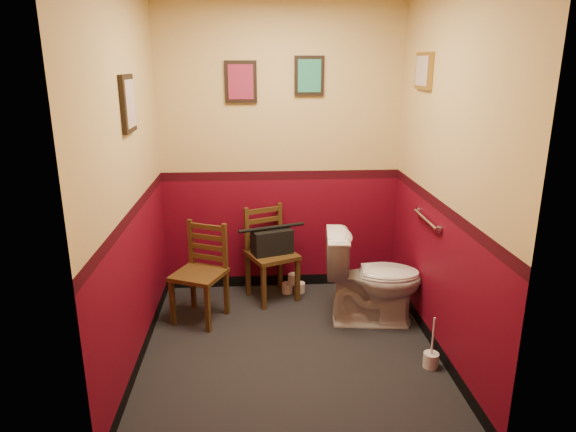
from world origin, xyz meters
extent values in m
cube|color=black|center=(0.00, 0.00, 0.00)|extent=(2.20, 2.40, 0.00)
cube|color=#580616|center=(0.00, 1.20, 1.35)|extent=(2.20, 0.00, 2.70)
cube|color=#580616|center=(0.00, -1.20, 1.35)|extent=(2.20, 0.00, 2.70)
cube|color=#580616|center=(-1.10, 0.00, 1.35)|extent=(0.00, 2.40, 2.70)
cube|color=#580616|center=(1.10, 0.00, 1.35)|extent=(0.00, 2.40, 2.70)
cylinder|color=silver|center=(1.07, 0.25, 0.95)|extent=(0.03, 0.50, 0.03)
cylinder|color=silver|center=(1.09, 0.00, 0.95)|extent=(0.02, 0.06, 0.06)
cylinder|color=silver|center=(1.09, 0.50, 0.95)|extent=(0.02, 0.06, 0.06)
cube|color=black|center=(-0.35, 1.18, 1.95)|extent=(0.28, 0.03, 0.36)
cube|color=maroon|center=(-0.35, 1.17, 1.95)|extent=(0.22, 0.01, 0.30)
cube|color=black|center=(0.25, 1.18, 2.00)|extent=(0.26, 0.03, 0.34)
cube|color=#288168|center=(0.25, 1.17, 2.00)|extent=(0.20, 0.01, 0.28)
cube|color=black|center=(-1.08, 0.10, 1.85)|extent=(0.03, 0.30, 0.38)
cube|color=#B9A191|center=(-1.07, 0.10, 1.85)|extent=(0.01, 0.24, 0.31)
cube|color=olive|center=(1.08, 0.60, 2.05)|extent=(0.03, 0.34, 0.28)
cube|color=#B9A191|center=(1.07, 0.60, 2.05)|extent=(0.01, 0.28, 0.22)
imported|color=white|center=(0.72, 0.42, 0.39)|extent=(0.84, 0.53, 0.78)
cylinder|color=silver|center=(1.00, -0.29, 0.06)|extent=(0.11, 0.11, 0.11)
cylinder|color=silver|center=(1.00, -0.29, 0.24)|extent=(0.01, 0.01, 0.31)
cube|color=#483015|center=(-0.73, 0.55, 0.41)|extent=(0.51, 0.51, 0.04)
cube|color=#483015|center=(-0.95, 0.47, 0.21)|extent=(0.05, 0.05, 0.41)
cube|color=#483015|center=(-0.81, 0.77, 0.21)|extent=(0.05, 0.05, 0.41)
cube|color=#483015|center=(-0.65, 0.33, 0.21)|extent=(0.05, 0.05, 0.41)
cube|color=#483015|center=(-0.51, 0.63, 0.21)|extent=(0.05, 0.05, 0.41)
cube|color=#483015|center=(-0.81, 0.77, 0.62)|extent=(0.05, 0.04, 0.41)
cube|color=#483015|center=(-0.51, 0.64, 0.62)|extent=(0.05, 0.04, 0.41)
cube|color=#483015|center=(-0.66, 0.70, 0.50)|extent=(0.29, 0.15, 0.04)
cube|color=#483015|center=(-0.66, 0.70, 0.60)|extent=(0.29, 0.15, 0.04)
cube|color=#483015|center=(-0.66, 0.70, 0.69)|extent=(0.29, 0.15, 0.04)
cube|color=#483015|center=(-0.66, 0.70, 0.78)|extent=(0.29, 0.15, 0.04)
cube|color=#483015|center=(-0.10, 0.93, 0.43)|extent=(0.53, 0.53, 0.04)
cube|color=#483015|center=(-0.19, 0.70, 0.21)|extent=(0.05, 0.05, 0.43)
cube|color=#483015|center=(-0.33, 1.01, 0.21)|extent=(0.05, 0.05, 0.43)
cube|color=#483015|center=(0.13, 0.84, 0.21)|extent=(0.05, 0.05, 0.43)
cube|color=#483015|center=(-0.01, 1.15, 0.21)|extent=(0.05, 0.05, 0.43)
cube|color=#483015|center=(-0.33, 1.01, 0.64)|extent=(0.05, 0.05, 0.43)
cube|color=#483015|center=(-0.02, 1.16, 0.64)|extent=(0.05, 0.05, 0.43)
cube|color=#483015|center=(-0.17, 1.09, 0.52)|extent=(0.30, 0.15, 0.04)
cube|color=#483015|center=(-0.17, 1.09, 0.62)|extent=(0.30, 0.15, 0.04)
cube|color=#483015|center=(-0.17, 1.09, 0.71)|extent=(0.30, 0.15, 0.04)
cube|color=#483015|center=(-0.17, 1.09, 0.81)|extent=(0.30, 0.15, 0.04)
cube|color=black|center=(-0.10, 0.93, 0.56)|extent=(0.39, 0.28, 0.22)
cylinder|color=black|center=(-0.10, 0.93, 0.69)|extent=(0.31, 0.13, 0.03)
cylinder|color=silver|center=(0.05, 1.03, 0.05)|extent=(0.11, 0.11, 0.10)
cylinder|color=silver|center=(0.16, 1.03, 0.05)|extent=(0.11, 0.11, 0.10)
cylinder|color=silver|center=(0.10, 1.02, 0.14)|extent=(0.11, 0.11, 0.10)
camera|label=1|loc=(-0.25, -3.45, 2.12)|focal=32.00mm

